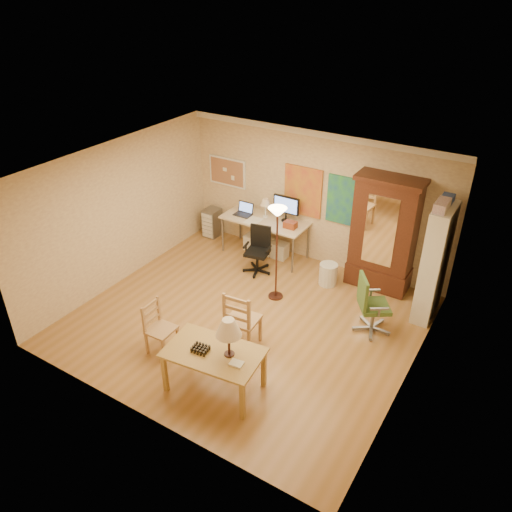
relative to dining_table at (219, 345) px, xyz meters
The scene contains 16 objects.
floor 1.83m from the dining_table, 109.91° to the left, with size 5.50×5.50×0.00m, color olive.
crown_molding 4.45m from the dining_table, 97.97° to the left, with size 5.50×0.08×0.12m, color white.
corkboard 4.84m from the dining_table, 123.01° to the left, with size 0.90×0.04×0.62m, color #AF7652.
art_panel_left 4.15m from the dining_table, 101.41° to the left, with size 0.80×0.04×1.00m, color gold.
art_panel_right 4.07m from the dining_table, 88.74° to the left, with size 0.75×0.04×0.95m, color #23628C.
dining_table is the anchor object (origin of this frame).
ladder_chair_back 1.04m from the dining_table, 105.20° to the left, with size 0.52×0.50×1.04m.
ladder_chair_left 1.35m from the dining_table, behind, with size 0.40×0.42×0.88m.
torchiere_lamp 2.55m from the dining_table, 101.28° to the left, with size 0.33×0.33×1.79m.
computer_desk 3.99m from the dining_table, 111.10° to the left, with size 1.78×0.78×1.35m.
office_chair_black 3.32m from the dining_table, 112.27° to the left, with size 0.58×0.58×0.94m.
office_chair_green 2.79m from the dining_table, 61.08° to the left, with size 0.66×0.66×1.05m.
drawer_cart 4.81m from the dining_table, 127.51° to the left, with size 0.32×0.38×0.64m.
armoire 3.91m from the dining_table, 75.81° to the left, with size 1.19×0.56×2.18m.
bookshelf 3.90m from the dining_table, 59.33° to the left, with size 0.31×0.82×2.04m.
wastebin 3.38m from the dining_table, 87.51° to the left, with size 0.34×0.34×0.43m, color silver.
Camera 1 is at (3.76, -5.75, 5.25)m, focal length 35.00 mm.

